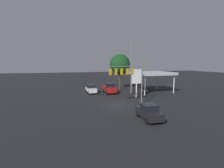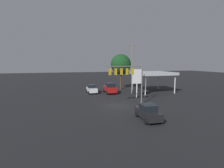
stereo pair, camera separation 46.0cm
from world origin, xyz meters
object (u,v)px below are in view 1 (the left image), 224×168
sedan_far (149,112)px  utility_pole (131,67)px  pickup_parked (109,88)px  street_tree (120,64)px  price_sign (137,78)px  fire_hydrant (148,107)px  traffic_signal_assembly (127,74)px  sedan_waiting (91,89)px

sedan_far → utility_pole: bearing=167.1°
pickup_parked → street_tree: street_tree is taller
utility_pole → pickup_parked: 6.88m
price_sign → pickup_parked: size_ratio=1.07×
utility_pole → fire_hydrant: 14.78m
pickup_parked → fire_hydrant: pickup_parked is taller
street_tree → price_sign: bearing=87.5°
street_tree → utility_pole: bearing=92.6°
pickup_parked → traffic_signal_assembly: bearing=-0.1°
traffic_signal_assembly → street_tree: street_tree is taller
pickup_parked → sedan_far: 19.15m
fire_hydrant → price_sign: bearing=-104.1°
utility_pole → sedan_waiting: 10.36m
traffic_signal_assembly → sedan_far: 8.60m
utility_pole → sedan_far: (5.18, 17.47, -4.94)m
sedan_waiting → fire_hydrant: sedan_waiting is taller
pickup_parked → fire_hydrant: size_ratio=5.98×
sedan_waiting → street_tree: (-8.26, -3.60, 5.51)m
utility_pole → street_tree: bearing=-87.4°
utility_pole → street_tree: size_ratio=1.23×
sedan_far → street_tree: (-4.88, -24.16, 5.51)m
price_sign → sedan_far: size_ratio=1.25×
pickup_parked → sedan_far: pickup_parked is taller
utility_pole → fire_hydrant: bearing=77.3°
street_tree → fire_hydrant: bearing=82.3°
utility_pole → sedan_waiting: size_ratio=2.52×
pickup_parked → sedan_far: bearing=0.1°
traffic_signal_assembly → pickup_parked: 12.24m
sedan_waiting → street_tree: street_tree is taller
traffic_signal_assembly → pickup_parked: size_ratio=1.26×
utility_pole → fire_hydrant: utility_pole is taller
traffic_signal_assembly → utility_pole: 11.14m
traffic_signal_assembly → pickup_parked: (-0.37, -11.58, -3.93)m
pickup_parked → sedan_far: size_ratio=1.17×
traffic_signal_assembly → street_tree: bearing=-105.9°
sedan_waiting → sedan_far: bearing=7.9°
traffic_signal_assembly → sedan_far: bearing=88.8°
traffic_signal_assembly → price_sign: size_ratio=1.18×
pickup_parked → sedan_far: (0.53, 19.15, -0.16)m
sedan_far → price_sign: bearing=164.9°
utility_pole → street_tree: 6.72m
utility_pole → sedan_far: 18.88m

